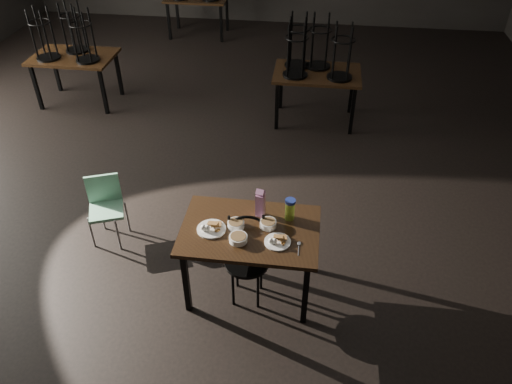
# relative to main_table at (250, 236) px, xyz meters

# --- Properties ---
(main_table) EXTENTS (1.20, 0.80, 0.75)m
(main_table) POSITION_rel_main_table_xyz_m (0.00, 0.00, 0.00)
(main_table) COLOR black
(main_table) RESTS_ON ground
(plate_left) EXTENTS (0.25, 0.25, 0.08)m
(plate_left) POSITION_rel_main_table_xyz_m (-0.33, -0.05, 0.10)
(plate_left) COLOR white
(plate_left) RESTS_ON main_table
(plate_right) EXTENTS (0.22, 0.22, 0.07)m
(plate_right) POSITION_rel_main_table_xyz_m (0.25, -0.14, 0.10)
(plate_right) COLOR white
(plate_right) RESTS_ON main_table
(bowl_near) EXTENTS (0.15, 0.15, 0.06)m
(bowl_near) POSITION_rel_main_table_xyz_m (-0.12, 0.01, 0.11)
(bowl_near) COLOR white
(bowl_near) RESTS_ON main_table
(bowl_far) EXTENTS (0.14, 0.14, 0.06)m
(bowl_far) POSITION_rel_main_table_xyz_m (0.15, 0.06, 0.11)
(bowl_far) COLOR white
(bowl_far) RESTS_ON main_table
(bowl_big) EXTENTS (0.16, 0.16, 0.05)m
(bowl_big) POSITION_rel_main_table_xyz_m (-0.08, -0.16, 0.11)
(bowl_big) COLOR white
(bowl_big) RESTS_ON main_table
(juice_carton) EXTENTS (0.09, 0.09, 0.28)m
(juice_carton) POSITION_rel_main_table_xyz_m (0.07, 0.20, 0.21)
(juice_carton) COLOR #8D196B
(juice_carton) RESTS_ON main_table
(water_bottle) EXTENTS (0.11, 0.11, 0.21)m
(water_bottle) POSITION_rel_main_table_xyz_m (0.33, 0.19, 0.18)
(water_bottle) COLOR #9ECA3B
(water_bottle) RESTS_ON main_table
(spoon) EXTENTS (0.04, 0.17, 0.01)m
(spoon) POSITION_rel_main_table_xyz_m (0.43, -0.14, 0.08)
(spoon) COLOR silver
(spoon) RESTS_ON main_table
(bentwood_chair) EXTENTS (0.42, 0.41, 0.84)m
(bentwood_chair) POSITION_rel_main_table_xyz_m (-0.02, -0.04, -0.17)
(bentwood_chair) COLOR black
(bentwood_chair) RESTS_ON ground
(school_chair) EXTENTS (0.43, 0.43, 0.72)m
(school_chair) POSITION_rel_main_table_xyz_m (-1.57, 0.54, -0.24)
(school_chair) COLOR #79BC98
(school_chair) RESTS_ON ground
(bg_table_left) EXTENTS (1.20, 0.80, 1.48)m
(bg_table_left) POSITION_rel_main_table_xyz_m (-3.14, 3.45, 0.11)
(bg_table_left) COLOR black
(bg_table_left) RESTS_ON ground
(bg_table_right) EXTENTS (1.20, 0.80, 1.48)m
(bg_table_right) POSITION_rel_main_table_xyz_m (0.44, 3.35, 0.13)
(bg_table_right) COLOR black
(bg_table_right) RESTS_ON ground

